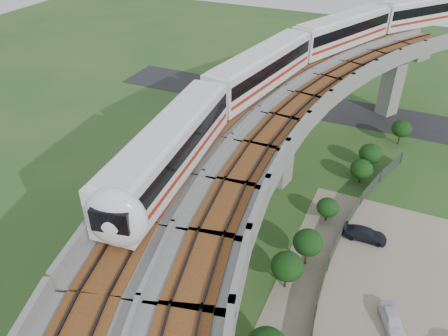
% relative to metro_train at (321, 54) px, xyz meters
% --- Properties ---
extents(ground, '(160.00, 160.00, 0.00)m').
position_rel_metro_train_xyz_m(ground, '(-2.52, -15.95, -12.31)').
color(ground, '#285120').
rests_on(ground, ground).
extents(dirt_lot, '(18.00, 26.00, 0.04)m').
position_rel_metro_train_xyz_m(dirt_lot, '(11.48, -17.95, -12.29)').
color(dirt_lot, gray).
rests_on(dirt_lot, ground).
extents(asphalt_road, '(60.00, 8.00, 0.03)m').
position_rel_metro_train_xyz_m(asphalt_road, '(-2.52, 14.05, -12.29)').
color(asphalt_road, '#232326').
rests_on(asphalt_road, ground).
extents(viaduct, '(19.58, 73.98, 11.40)m').
position_rel_metro_train_xyz_m(viaduct, '(1.32, -15.95, -3.26)').
color(viaduct, '#99968E').
rests_on(viaduct, ground).
extents(metro_train, '(20.50, 59.03, 3.64)m').
position_rel_metro_train_xyz_m(metro_train, '(0.00, 0.00, 0.00)').
color(metro_train, white).
rests_on(metro_train, ground).
extents(fence, '(3.87, 38.73, 1.50)m').
position_rel_metro_train_xyz_m(fence, '(7.23, -15.95, -11.56)').
color(fence, '#2D382D').
rests_on(fence, ground).
extents(tree_0, '(2.33, 2.33, 3.12)m').
position_rel_metro_train_xyz_m(tree_0, '(9.03, 7.78, -10.19)').
color(tree_0, '#382314').
rests_on(tree_0, ground).
extents(tree_1, '(2.50, 2.50, 2.81)m').
position_rel_metro_train_xyz_m(tree_1, '(6.51, 1.17, -10.56)').
color(tree_1, '#382314').
rests_on(tree_1, ground).
extents(tree_2, '(2.35, 2.35, 2.63)m').
position_rel_metro_train_xyz_m(tree_2, '(6.14, -2.12, -10.68)').
color(tree_2, '#382314').
rests_on(tree_2, ground).
extents(tree_3, '(2.04, 2.04, 2.41)m').
position_rel_metro_train_xyz_m(tree_3, '(4.36, -9.69, -10.77)').
color(tree_3, '#382314').
rests_on(tree_3, ground).
extents(tree_4, '(2.44, 2.44, 3.43)m').
position_rel_metro_train_xyz_m(tree_4, '(4.08, -15.84, -9.92)').
color(tree_4, '#382314').
rests_on(tree_4, ground).
extents(tree_5, '(2.52, 2.52, 3.36)m').
position_rel_metro_train_xyz_m(tree_5, '(3.30, -18.91, -10.02)').
color(tree_5, '#382314').
rests_on(tree_5, ground).
extents(car_white, '(2.51, 3.47, 1.10)m').
position_rel_metro_train_xyz_m(car_white, '(11.31, -19.19, -11.72)').
color(car_white, white).
rests_on(car_white, dirt_lot).
extents(car_dark, '(3.82, 1.72, 1.09)m').
position_rel_metro_train_xyz_m(car_dark, '(8.06, -10.77, -11.72)').
color(car_dark, black).
rests_on(car_dark, dirt_lot).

